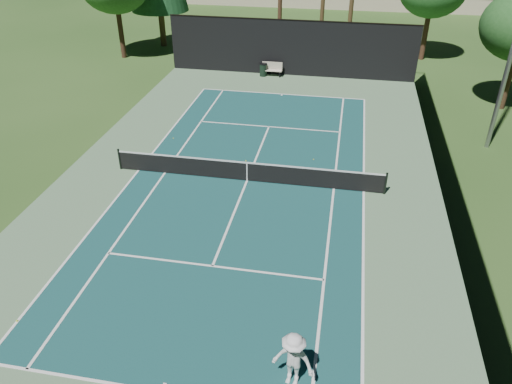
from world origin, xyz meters
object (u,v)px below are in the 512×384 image
(tennis_net, at_px, (247,171))
(tennis_ball_b, at_px, (246,161))
(trash_bin, at_px, (263,70))
(park_bench, at_px, (272,69))
(player, at_px, (293,360))
(tennis_ball_a, at_px, (17,321))
(tennis_ball_d, at_px, (173,138))
(tennis_ball_c, at_px, (314,159))

(tennis_net, xyz_separation_m, tennis_ball_b, (-0.45, 1.93, -0.52))
(tennis_net, xyz_separation_m, trash_bin, (-1.92, 15.43, -0.08))
(tennis_net, distance_m, park_bench, 15.62)
(tennis_net, height_order, player, player)
(tennis_ball_a, height_order, tennis_ball_d, tennis_ball_a)
(tennis_ball_d, xyz_separation_m, trash_bin, (3.06, 11.60, 0.45))
(tennis_net, distance_m, player, 11.45)
(tennis_ball_d, height_order, park_bench, park_bench)
(player, relative_size, trash_bin, 1.96)
(player, distance_m, tennis_ball_a, 9.08)
(tennis_ball_c, bearing_deg, tennis_ball_a, -123.02)
(player, height_order, trash_bin, player)
(player, height_order, tennis_ball_a, player)
(tennis_net, distance_m, tennis_ball_b, 2.05)
(tennis_net, relative_size, trash_bin, 13.65)
(tennis_ball_c, relative_size, park_bench, 0.04)
(player, xyz_separation_m, tennis_ball_b, (-3.97, 12.82, -0.89))
(tennis_ball_a, xyz_separation_m, tennis_ball_b, (5.04, 12.16, 0.00))
(tennis_ball_d, height_order, trash_bin, trash_bin)
(tennis_net, xyz_separation_m, tennis_ball_c, (2.93, 2.73, -0.53))
(tennis_net, bearing_deg, park_bench, 94.74)
(player, bearing_deg, trash_bin, 114.66)
(tennis_ball_c, bearing_deg, park_bench, 108.22)
(park_bench, height_order, trash_bin, park_bench)
(tennis_ball_b, height_order, tennis_ball_c, tennis_ball_b)
(player, height_order, tennis_ball_c, player)
(tennis_ball_b, bearing_deg, tennis_ball_d, 157.27)
(park_bench, bearing_deg, tennis_ball_a, -99.25)
(tennis_ball_a, bearing_deg, tennis_ball_d, 87.92)
(tennis_ball_a, relative_size, park_bench, 0.05)
(tennis_ball_c, xyz_separation_m, park_bench, (-4.22, 12.83, 0.52))
(tennis_net, relative_size, tennis_ball_c, 203.85)
(tennis_ball_b, xyz_separation_m, tennis_ball_c, (3.39, 0.80, -0.01))
(tennis_ball_d, bearing_deg, tennis_ball_b, -22.73)
(tennis_ball_b, distance_m, tennis_ball_c, 3.48)
(tennis_ball_c, height_order, tennis_ball_d, tennis_ball_c)
(player, xyz_separation_m, tennis_ball_d, (-8.50, 14.71, -0.89))
(trash_bin, bearing_deg, tennis_ball_c, -69.06)
(tennis_net, bearing_deg, tennis_ball_a, -118.22)
(tennis_ball_d, distance_m, park_bench, 12.32)
(tennis_ball_b, bearing_deg, tennis_ball_c, 13.33)
(trash_bin, bearing_deg, tennis_ball_d, -104.77)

